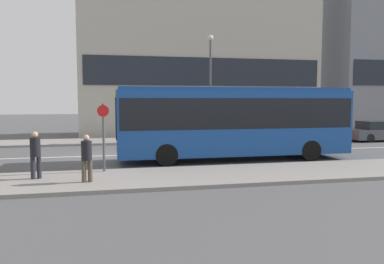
# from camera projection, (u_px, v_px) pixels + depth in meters

# --- Properties ---
(ground_plane) EXTENTS (120.00, 120.00, 0.00)m
(ground_plane) POSITION_uv_depth(u_px,v_px,m) (104.00, 156.00, 18.96)
(ground_plane) COLOR #4F4F51
(sidewalk_near) EXTENTS (44.00, 3.50, 0.13)m
(sidewalk_near) POSITION_uv_depth(u_px,v_px,m) (100.00, 180.00, 12.86)
(sidewalk_near) COLOR gray
(sidewalk_near) RESTS_ON ground_plane
(sidewalk_far) EXTENTS (44.00, 3.50, 0.13)m
(sidewalk_far) POSITION_uv_depth(u_px,v_px,m) (106.00, 141.00, 25.04)
(sidewalk_far) COLOR gray
(sidewalk_far) RESTS_ON ground_plane
(lane_centerline) EXTENTS (41.80, 0.16, 0.01)m
(lane_centerline) POSITION_uv_depth(u_px,v_px,m) (104.00, 156.00, 18.96)
(lane_centerline) COLOR silver
(lane_centerline) RESTS_ON ground_plane
(apartment_block_left_tower) EXTENTS (19.73, 4.87, 18.35)m
(apartment_block_left_tower) POSITION_uv_depth(u_px,v_px,m) (201.00, 24.00, 31.40)
(apartment_block_left_tower) COLOR #B7B2A3
(apartment_block_left_tower) RESTS_ON ground_plane
(city_bus) EXTENTS (10.93, 2.50, 3.40)m
(city_bus) POSITION_uv_depth(u_px,v_px,m) (234.00, 119.00, 17.63)
(city_bus) COLOR #194793
(city_bus) RESTS_ON ground_plane
(parked_car_0) EXTENTS (4.48, 1.71, 1.25)m
(parked_car_0) POSITION_uv_depth(u_px,v_px,m) (305.00, 133.00, 25.15)
(parked_car_0) COLOR maroon
(parked_car_0) RESTS_ON ground_plane
(parked_car_1) EXTENTS (4.58, 1.85, 1.38)m
(parked_car_1) POSITION_uv_depth(u_px,v_px,m) (379.00, 131.00, 25.96)
(parked_car_1) COLOR #4C5156
(parked_car_1) RESTS_ON ground_plane
(pedestrian_near_stop) EXTENTS (0.34, 0.34, 1.62)m
(pedestrian_near_stop) POSITION_uv_depth(u_px,v_px,m) (35.00, 152.00, 12.75)
(pedestrian_near_stop) COLOR #23232D
(pedestrian_near_stop) RESTS_ON sidewalk_near
(pedestrian_down_pavement) EXTENTS (0.35, 0.34, 1.57)m
(pedestrian_down_pavement) POSITION_uv_depth(u_px,v_px,m) (87.00, 155.00, 12.24)
(pedestrian_down_pavement) COLOR #4C4233
(pedestrian_down_pavement) RESTS_ON sidewalk_near
(bus_stop_sign) EXTENTS (0.44, 0.12, 2.56)m
(bus_stop_sign) POSITION_uv_depth(u_px,v_px,m) (104.00, 132.00, 14.04)
(bus_stop_sign) COLOR #4C4C51
(bus_stop_sign) RESTS_ON sidewalk_near
(street_lamp) EXTENTS (0.36, 0.36, 6.97)m
(street_lamp) POSITION_uv_depth(u_px,v_px,m) (210.00, 77.00, 24.84)
(street_lamp) COLOR #4C4C51
(street_lamp) RESTS_ON sidewalk_far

